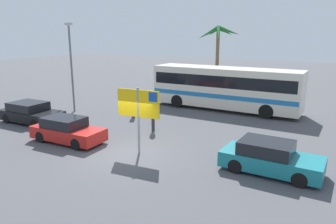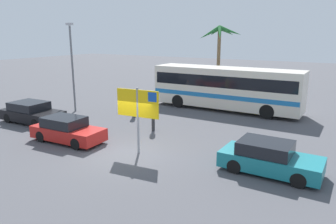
% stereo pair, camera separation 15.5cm
% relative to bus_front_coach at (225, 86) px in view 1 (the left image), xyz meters
% --- Properties ---
extents(ground, '(120.00, 120.00, 0.00)m').
position_rel_bus_front_coach_xyz_m(ground, '(-0.71, -11.31, -1.78)').
color(ground, '#4C4C51').
extents(bus_front_coach, '(11.08, 2.55, 3.17)m').
position_rel_bus_front_coach_xyz_m(bus_front_coach, '(0.00, 0.00, 0.00)').
color(bus_front_coach, silver).
rests_on(bus_front_coach, ground).
extents(ferry_sign, '(2.20, 0.27, 3.20)m').
position_rel_bus_front_coach_xyz_m(ferry_sign, '(-0.18, -10.79, 0.54)').
color(ferry_sign, gray).
rests_on(ferry_sign, ground).
extents(car_teal, '(4.03, 1.81, 1.32)m').
position_rel_bus_front_coach_xyz_m(car_teal, '(5.72, -9.85, -1.15)').
color(car_teal, '#19757F').
rests_on(car_teal, ground).
extents(car_black, '(4.30, 2.07, 1.32)m').
position_rel_bus_front_coach_xyz_m(car_black, '(-9.50, -9.84, -1.15)').
color(car_black, black).
rests_on(car_black, ground).
extents(car_red, '(4.09, 1.85, 1.32)m').
position_rel_bus_front_coach_xyz_m(car_red, '(-4.50, -11.36, -1.15)').
color(car_red, red).
rests_on(car_red, ground).
extents(pedestrian_near_sign, '(0.32, 0.32, 1.62)m').
position_rel_bus_front_coach_xyz_m(pedestrian_near_sign, '(-4.60, -5.33, -0.84)').
color(pedestrian_near_sign, '#1E2347').
rests_on(pedestrian_near_sign, ground).
extents(pedestrian_by_bus, '(0.32, 0.32, 1.80)m').
position_rel_bus_front_coach_xyz_m(pedestrian_by_bus, '(-1.64, -7.38, -0.71)').
color(pedestrian_by_bus, '#2D2D33').
rests_on(pedestrian_by_bus, ground).
extents(lamp_post_right_side, '(0.56, 0.20, 6.37)m').
position_rel_bus_front_coach_xyz_m(lamp_post_right_side, '(-9.41, -6.20, 1.72)').
color(lamp_post_right_side, slate).
rests_on(lamp_post_right_side, ground).
extents(palm_tree_seaside, '(3.77, 3.96, 6.40)m').
position_rel_bus_front_coach_xyz_m(palm_tree_seaside, '(-3.12, 6.21, 3.36)').
color(palm_tree_seaside, brown).
rests_on(palm_tree_seaside, ground).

